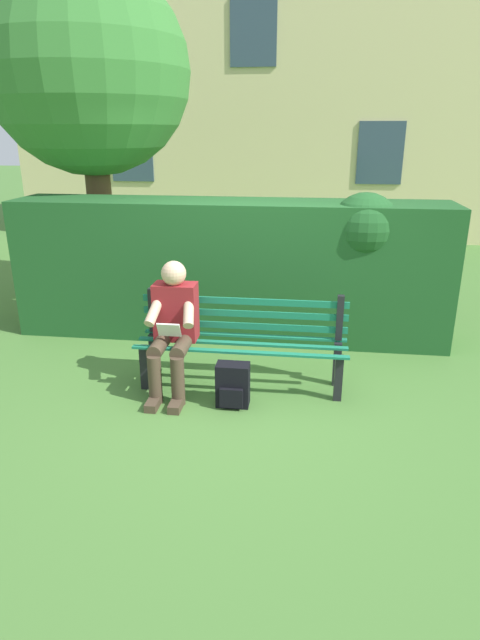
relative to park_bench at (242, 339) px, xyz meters
The scene contains 7 objects.
ground 0.45m from the park_bench, 90.00° to the left, with size 60.00×60.00×0.00m, color #477533.
park_bench is the anchor object (origin of this frame).
person_seated 0.65m from the park_bench, 16.28° to the left, with size 0.44×0.73×1.17m.
hedge_backdrop 1.35m from the park_bench, 78.03° to the right, with size 4.77×0.86×1.64m.
tree 3.96m from the park_bench, 45.08° to the right, with size 2.55×2.43×4.11m.
building_facade 8.69m from the park_bench, 85.49° to the right, with size 10.24×2.78×6.43m.
backpack 0.50m from the park_bench, 86.20° to the left, with size 0.28×0.24×0.38m.
Camera 1 is at (-0.55, 4.34, 2.23)m, focal length 29.55 mm.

